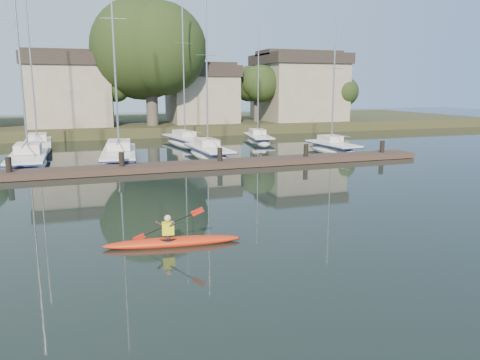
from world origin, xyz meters
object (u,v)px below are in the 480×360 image
object	(u,v)px
sailboat_3	(209,157)
sailboat_2	(120,163)
sailboat_4	(332,152)
sailboat_5	(38,151)
dock	(173,166)
sailboat_6	(186,145)
kayak	(172,240)
sailboat_7	(258,143)
sailboat_1	(29,167)

from	to	relation	value
sailboat_3	sailboat_2	bearing A→B (deg)	-179.98
sailboat_4	sailboat_5	distance (m)	23.71
dock	sailboat_5	size ratio (longest dim) A/B	2.27
sailboat_6	kayak	bearing A→B (deg)	-112.80
sailboat_4	sailboat_7	bearing A→B (deg)	108.66
sailboat_2	sailboat_3	bearing A→B (deg)	9.49
sailboat_6	sailboat_4	bearing A→B (deg)	-47.84
sailboat_4	sailboat_7	world-z (taller)	sailboat_7
sailboat_6	sailboat_7	size ratio (longest dim) A/B	1.29
sailboat_7	sailboat_4	bearing A→B (deg)	-58.09
dock	sailboat_7	xyz separation A→B (m)	(10.45, 12.56, -0.37)
dock	sailboat_6	distance (m)	13.26
sailboat_4	sailboat_3	bearing A→B (deg)	172.70
dock	sailboat_5	distance (m)	15.48
sailboat_3	sailboat_6	world-z (taller)	sailboat_6
sailboat_2	sailboat_4	xyz separation A→B (m)	(16.50, -0.19, 0.02)
sailboat_3	sailboat_4	xyz separation A→B (m)	(10.04, -0.55, 0.01)
sailboat_2	sailboat_6	bearing A→B (deg)	56.87
sailboat_4	sailboat_1	bearing A→B (deg)	175.19
sailboat_5	sailboat_7	xyz separation A→B (m)	(18.94, -0.37, 0.02)
sailboat_1	sailboat_5	distance (m)	7.96
sailboat_1	sailboat_5	size ratio (longest dim) A/B	1.02
dock	sailboat_7	distance (m)	16.35
kayak	sailboat_5	world-z (taller)	sailboat_5
sailboat_7	sailboat_1	bearing A→B (deg)	-149.06
sailboat_3	sailboat_1	bearing A→B (deg)	178.16
sailboat_2	sailboat_1	bearing A→B (deg)	-174.47
dock	sailboat_3	xyz separation A→B (m)	(3.71, 5.27, -0.39)
sailboat_6	sailboat_7	distance (m)	6.78
kayak	sailboat_7	distance (m)	29.36
sailboat_2	sailboat_3	xyz separation A→B (m)	(6.46, 0.37, 0.02)
sailboat_5	dock	bearing A→B (deg)	-59.32
sailboat_5	sailboat_6	distance (m)	12.16
kayak	sailboat_3	distance (m)	20.01
sailboat_1	sailboat_7	distance (m)	20.40
kayak	sailboat_4	xyz separation A→B (m)	(16.41, 18.42, -0.35)
sailboat_1	sailboat_5	world-z (taller)	sailboat_1
kayak	sailboat_1	bearing A→B (deg)	114.33
kayak	dock	xyz separation A→B (m)	(2.66, 13.70, 0.03)
sailboat_5	sailboat_7	size ratio (longest dim) A/B	1.31
dock	sailboat_6	xyz separation A→B (m)	(3.68, 12.73, -0.38)
kayak	sailboat_6	world-z (taller)	sailboat_6
dock	sailboat_2	xyz separation A→B (m)	(-2.75, 4.90, -0.40)
sailboat_4	sailboat_6	bearing A→B (deg)	137.35
dock	sailboat_7	bearing A→B (deg)	50.24
sailboat_2	sailboat_5	xyz separation A→B (m)	(-5.73, 8.03, 0.01)
dock	kayak	bearing A→B (deg)	-100.97
sailboat_5	sailboat_2	bearing A→B (deg)	-57.06
sailboat_2	sailboat_3	world-z (taller)	sailboat_2
kayak	sailboat_7	world-z (taller)	sailboat_7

